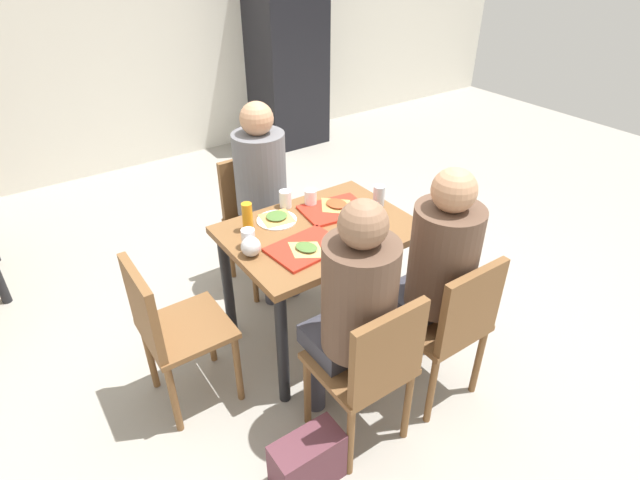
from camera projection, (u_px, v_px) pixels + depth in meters
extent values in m
cube|color=#9E998E|center=(320.00, 334.00, 3.12)|extent=(10.00, 10.00, 0.02)
cube|color=silver|center=(119.00, 18.00, 4.58)|extent=(10.00, 0.10, 2.80)
cube|color=brown|center=(320.00, 231.00, 2.72)|extent=(1.00, 0.73, 0.04)
cylinder|color=black|center=(282.00, 349.00, 2.50)|extent=(0.06, 0.06, 0.71)
cylinder|color=black|center=(412.00, 287.00, 2.93)|extent=(0.06, 0.06, 0.71)
cylinder|color=black|center=(228.00, 287.00, 2.93)|extent=(0.06, 0.06, 0.71)
cylinder|color=black|center=(348.00, 240.00, 3.35)|extent=(0.06, 0.06, 0.71)
cube|color=brown|center=(359.00, 363.00, 2.29)|extent=(0.40, 0.40, 0.03)
cube|color=brown|center=(388.00, 353.00, 2.05)|extent=(0.38, 0.04, 0.40)
cylinder|color=brown|center=(307.00, 391.00, 2.45)|extent=(0.04, 0.04, 0.44)
cylinder|color=brown|center=(362.00, 362.00, 2.62)|extent=(0.04, 0.04, 0.44)
cylinder|color=brown|center=(350.00, 441.00, 2.22)|extent=(0.04, 0.04, 0.44)
cylinder|color=brown|center=(407.00, 405.00, 2.38)|extent=(0.04, 0.04, 0.44)
cube|color=brown|center=(437.00, 321.00, 2.53)|extent=(0.40, 0.40, 0.03)
cube|color=brown|center=(471.00, 307.00, 2.29)|extent=(0.38, 0.04, 0.40)
cylinder|color=brown|center=(385.00, 349.00, 2.70)|extent=(0.04, 0.04, 0.44)
cylinder|color=brown|center=(431.00, 324.00, 2.86)|extent=(0.04, 0.04, 0.44)
cylinder|color=brown|center=(431.00, 390.00, 2.46)|extent=(0.04, 0.04, 0.44)
cylinder|color=brown|center=(478.00, 361.00, 2.62)|extent=(0.04, 0.04, 0.44)
cube|color=brown|center=(262.00, 225.00, 3.34)|extent=(0.40, 0.40, 0.03)
cube|color=brown|center=(247.00, 185.00, 3.34)|extent=(0.38, 0.04, 0.40)
cylinder|color=brown|center=(299.00, 257.00, 3.43)|extent=(0.04, 0.04, 0.44)
cylinder|color=brown|center=(255.00, 274.00, 3.26)|extent=(0.04, 0.04, 0.44)
cylinder|color=brown|center=(273.00, 236.00, 3.66)|extent=(0.04, 0.04, 0.44)
cylinder|color=brown|center=(231.00, 250.00, 3.50)|extent=(0.04, 0.04, 0.44)
cube|color=brown|center=(187.00, 328.00, 2.49)|extent=(0.40, 0.40, 0.03)
cube|color=brown|center=(143.00, 308.00, 2.29)|extent=(0.04, 0.38, 0.40)
cylinder|color=brown|center=(210.00, 331.00, 2.81)|extent=(0.04, 0.04, 0.44)
cylinder|color=brown|center=(238.00, 368.00, 2.58)|extent=(0.04, 0.04, 0.44)
cylinder|color=brown|center=(150.00, 356.00, 2.65)|extent=(0.04, 0.04, 0.44)
cylinder|color=brown|center=(174.00, 399.00, 2.42)|extent=(0.04, 0.04, 0.44)
cylinder|color=#383842|center=(316.00, 373.00, 2.53)|extent=(0.10, 0.10, 0.47)
cylinder|color=#383842|center=(341.00, 360.00, 2.61)|extent=(0.10, 0.10, 0.47)
cube|color=#383842|center=(342.00, 336.00, 2.35)|extent=(0.32, 0.28, 0.10)
cylinder|color=brown|center=(359.00, 296.00, 2.11)|extent=(0.32, 0.32, 0.52)
sphere|color=#8C664C|center=(363.00, 224.00, 1.92)|extent=(0.20, 0.20, 0.20)
cylinder|color=#383842|center=(391.00, 334.00, 2.77)|extent=(0.10, 0.10, 0.47)
cylinder|color=#383842|center=(412.00, 323.00, 2.85)|extent=(0.10, 0.10, 0.47)
cube|color=#383842|center=(420.00, 298.00, 2.59)|extent=(0.32, 0.28, 0.10)
cylinder|color=brown|center=(443.00, 258.00, 2.35)|extent=(0.32, 0.32, 0.52)
sphere|color=tan|center=(454.00, 190.00, 2.16)|extent=(0.20, 0.20, 0.20)
cylinder|color=#383842|center=(292.00, 264.00, 3.33)|extent=(0.10, 0.10, 0.47)
cylinder|color=#383842|center=(271.00, 272.00, 3.26)|extent=(0.10, 0.10, 0.47)
cube|color=#383842|center=(272.00, 224.00, 3.21)|extent=(0.32, 0.28, 0.10)
cylinder|color=slate|center=(260.00, 174.00, 3.12)|extent=(0.32, 0.32, 0.52)
sphere|color=tan|center=(257.00, 119.00, 2.93)|extent=(0.20, 0.20, 0.20)
cube|color=red|center=(306.00, 248.00, 2.54)|extent=(0.38, 0.29, 0.02)
cube|color=red|center=(334.00, 210.00, 2.87)|extent=(0.39, 0.30, 0.02)
cylinder|color=white|center=(277.00, 220.00, 2.78)|extent=(0.22, 0.22, 0.01)
cylinder|color=white|center=(365.00, 235.00, 2.64)|extent=(0.22, 0.22, 0.01)
pyramid|color=#DBAD60|center=(306.00, 249.00, 2.50)|extent=(0.18, 0.20, 0.01)
ellipsoid|color=#4C7233|center=(306.00, 247.00, 2.50)|extent=(0.13, 0.14, 0.01)
pyramid|color=tan|center=(337.00, 205.00, 2.89)|extent=(0.17, 0.20, 0.01)
ellipsoid|color=#B74723|center=(337.00, 203.00, 2.88)|extent=(0.12, 0.14, 0.01)
pyramid|color=tan|center=(277.00, 217.00, 2.78)|extent=(0.24, 0.24, 0.01)
ellipsoid|color=#4C7233|center=(277.00, 216.00, 2.78)|extent=(0.17, 0.16, 0.01)
cylinder|color=white|center=(285.00, 199.00, 2.89)|extent=(0.07, 0.07, 0.10)
cylinder|color=white|center=(360.00, 245.00, 2.48)|extent=(0.07, 0.07, 0.10)
cylinder|color=white|center=(248.00, 238.00, 2.53)|extent=(0.07, 0.07, 0.10)
cylinder|color=white|center=(311.00, 198.00, 2.90)|extent=(0.07, 0.07, 0.10)
cylinder|color=#B7BCC6|center=(379.00, 196.00, 2.90)|extent=(0.07, 0.07, 0.12)
cylinder|color=orange|center=(247.00, 217.00, 2.65)|extent=(0.06, 0.06, 0.16)
sphere|color=silver|center=(251.00, 247.00, 2.47)|extent=(0.10, 0.10, 0.10)
cube|color=#592D38|center=(308.00, 462.00, 2.22)|extent=(0.32, 0.16, 0.28)
cube|color=black|center=(287.00, 54.00, 5.33)|extent=(0.70, 0.60, 1.90)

